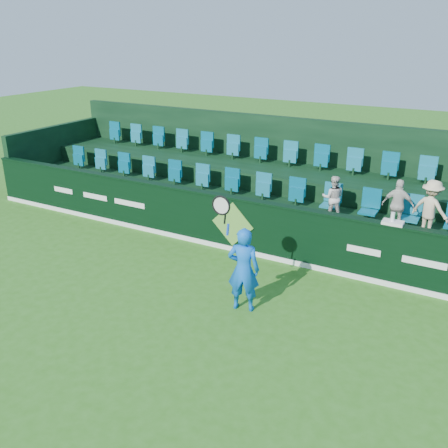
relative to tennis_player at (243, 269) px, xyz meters
The scene contains 13 objects.
ground 2.34m from the tennis_player, 130.50° to the right, with size 60.00×60.00×0.00m, color #2D6C19.
sponsor_hoarding 2.74m from the tennis_player, 121.11° to the left, with size 16.00×0.25×1.35m.
stand_tier_front 3.75m from the tennis_player, 112.35° to the left, with size 16.00×2.00×0.80m, color black.
stand_tier_back 5.53m from the tennis_player, 104.84° to the left, with size 16.00×1.80×1.30m, color black.
stand_rear 5.97m from the tennis_player, 103.74° to the left, with size 16.00×4.10×2.60m.
seat_row_front 4.10m from the tennis_player, 110.22° to the left, with size 13.50×0.50×0.60m, color #045972.
seat_row_back 5.87m from the tennis_player, 104.08° to the left, with size 13.50×0.50×0.60m, color #045972.
tennis_player is the anchor object (origin of this frame).
spectator_left 3.54m from the tennis_player, 80.39° to the left, with size 0.51×0.40×1.05m, color beige.
spectator_middle 4.06m from the tennis_player, 59.34° to the left, with size 0.69×0.29×1.17m, color beige.
spectator_right 4.44m from the tennis_player, 51.81° to the left, with size 0.81×0.47×1.26m, color beige.
towel 3.24m from the tennis_player, 47.12° to the left, with size 0.41×0.27×0.06m, color white.
drinks_bottle 3.25m from the tennis_player, 47.36° to the left, with size 0.08×0.08×0.24m, color white.
Camera 1 is at (5.15, -5.81, 5.01)m, focal length 40.00 mm.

